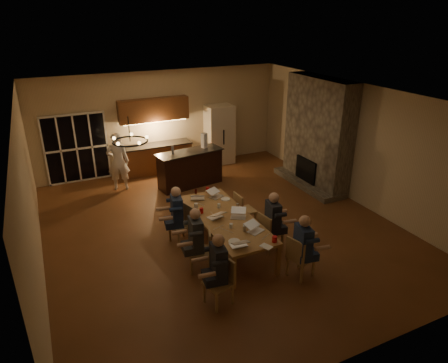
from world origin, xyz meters
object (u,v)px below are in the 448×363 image
laptop_a (238,240)px  bar_bottle (173,150)px  chair_left_far (180,224)px  plate_left (234,241)px  mug_front (231,226)px  refrigerator (219,135)px  chandelier (130,141)px  can_cola (196,191)px  can_right (238,206)px  person_right_near (303,248)px  mug_back (196,205)px  standing_person (118,162)px  laptop_e (198,194)px  person_right_mid (273,222)px  person_left_near (219,268)px  laptop_f (216,193)px  plate_near (253,225)px  mug_mid (219,206)px  plate_far (225,199)px  chair_right_near (301,257)px  chair_right_far (245,210)px  bar_island (190,169)px  bar_blender (204,141)px  laptop_b (256,227)px  chair_left_near (218,283)px  can_silver (244,229)px  person_left_mid (196,240)px  laptop_d (238,213)px  redcup_near (275,239)px  laptop_c (215,213)px  chair_left_mid (200,251)px

laptop_a → bar_bottle: 4.71m
chair_left_far → plate_left: bearing=4.5°
mug_front → refrigerator: bearing=67.6°
refrigerator → chandelier: bearing=-128.7°
can_cola → can_right: bearing=-64.1°
person_right_near → chair_left_far: bearing=45.4°
bar_bottle → mug_back: bearing=-98.4°
standing_person → laptop_e: size_ratio=5.40×
person_right_mid → laptop_a: (-1.14, -0.59, 0.17)m
person_left_near → can_right: 2.26m
laptop_f → mug_front: size_ratio=3.20×
can_cola → plate_near: can_cola is taller
chandelier → mug_mid: (1.97, 0.55, -1.95)m
laptop_f → plate_far: laptop_f is taller
chair_right_near → plate_left: bearing=46.9°
chandelier → laptop_f: (2.16, 1.09, -1.89)m
chair_right_far → plate_far: chair_right_far is taller
bar_island → chair_right_near: 5.16m
plate_far → bar_bottle: size_ratio=0.93×
chair_right_near → bar_blender: size_ratio=1.96×
chair_left_far → bar_blender: (1.88, 3.06, 0.86)m
person_right_near → standing_person: size_ratio=0.80×
mug_mid → bar_bottle: bearing=90.8°
laptop_a → chair_left_far: bearing=-67.4°
chair_right_near → laptop_b: bearing=21.8°
chair_left_near → plate_left: chair_left_near is taller
can_silver → plate_far: bearing=79.0°
person_left_mid → laptop_d: (1.13, 0.37, 0.17)m
laptop_a → laptop_f: same height
standing_person → mug_back: bearing=122.0°
mug_mid → redcup_near: (0.36, -1.79, 0.01)m
person_right_mid → laptop_d: 0.77m
chandelier → laptop_c: chandelier is taller
laptop_a → mug_front: size_ratio=3.20×
standing_person → plate_near: standing_person is taller
chair_right_far → person_left_near: bearing=140.3°
mug_mid → bar_bottle: (-0.04, 3.09, 0.40)m
person_right_mid → laptop_e: bearing=42.0°
laptop_a → mug_front: 0.68m
standing_person → laptop_d: bearing=126.7°
chair_left_near → person_right_mid: bearing=107.6°
standing_person → laptop_e: (1.25, -3.06, -0.00)m
chair_left_mid → laptop_b: bearing=96.4°
plate_far → laptop_a: bearing=-108.5°
plate_far → mug_mid: bearing=-134.3°
can_cola → standing_person: bearing=115.4°
person_left_mid → plate_left: bearing=58.7°
standing_person → bar_island: bearing=177.6°
mug_front → chair_right_far: bearing=50.0°
person_left_near → person_left_mid: same height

